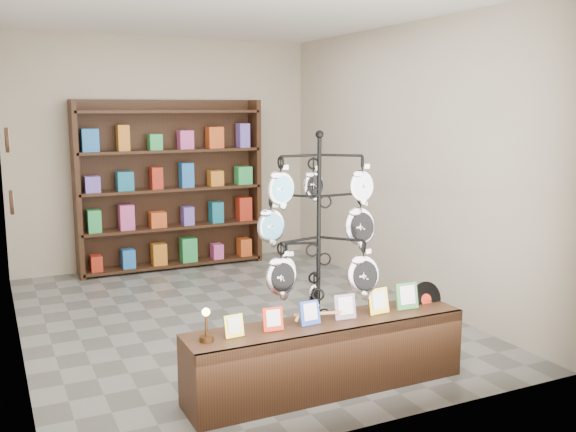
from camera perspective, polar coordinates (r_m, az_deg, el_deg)
name	(u,v)px	position (r m, az deg, el deg)	size (l,w,h in m)	color
ground	(234,317)	(6.62, -4.84, -8.96)	(5.00, 5.00, 0.00)	slate
room_envelope	(231,134)	(6.28, -5.09, 7.26)	(5.00, 5.00, 5.00)	#B7AB93
display_tree	(319,238)	(4.93, 2.74, -1.93)	(1.04, 1.02, 1.94)	black
front_shelf	(327,355)	(4.94, 3.50, -12.25)	(2.18, 0.45, 0.77)	black
back_shelving	(171,190)	(8.53, -10.39, 2.25)	(2.42, 0.36, 2.20)	black
wall_clocks	(9,172)	(6.71, -23.54, 3.65)	(0.03, 0.24, 0.84)	black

